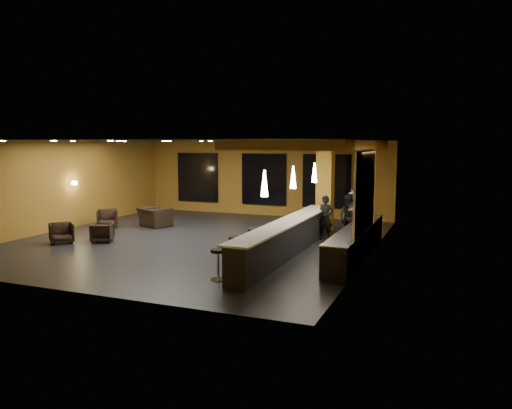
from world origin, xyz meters
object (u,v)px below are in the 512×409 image
at_px(prep_counter, 356,243).
at_px(armchair_a, 61,233).
at_px(pendant_2, 314,173).
at_px(bar_stool_5, 293,222).
at_px(column, 325,186).
at_px(armchair_d, 155,217).
at_px(bar_counter, 288,239).
at_px(pendant_1, 293,177).
at_px(staff_b, 349,218).
at_px(armchair_b, 102,233).
at_px(armchair_c, 107,218).
at_px(pendant_0, 264,183).
at_px(bar_stool_3, 269,233).
at_px(bar_stool_0, 218,260).
at_px(staff_a, 325,218).
at_px(bar_stool_1, 236,247).
at_px(staff_c, 356,214).
at_px(bar_stool_2, 254,239).
at_px(bar_stool_4, 287,226).

relative_size(prep_counter, armchair_a, 7.82).
bearing_deg(pendant_2, bar_stool_5, 155.60).
bearing_deg(column, armchair_d, -165.11).
distance_m(bar_counter, pendant_1, 1.92).
height_order(staff_b, armchair_b, staff_b).
bearing_deg(column, armchair_c, -162.55).
xyz_separation_m(pendant_0, armchair_b, (-6.57, 1.47, -2.03)).
bearing_deg(armchair_a, bar_stool_3, -35.01).
distance_m(bar_counter, armchair_d, 7.22).
bearing_deg(prep_counter, bar_counter, -165.96).
height_order(armchair_d, bar_stool_0, bar_stool_0).
height_order(staff_a, bar_stool_3, staff_a).
relative_size(pendant_0, bar_stool_0, 0.89).
height_order(staff_a, bar_stool_1, staff_a).
relative_size(bar_counter, staff_b, 4.99).
bearing_deg(column, staff_c, -46.62).
bearing_deg(bar_stool_2, staff_c, 56.35).
xyz_separation_m(pendant_1, pendant_2, (0.00, 2.50, 0.00)).
xyz_separation_m(armchair_a, armchair_b, (1.15, 0.70, -0.02)).
height_order(bar_counter, bar_stool_5, bar_counter).
bearing_deg(prep_counter, column, 116.00).
distance_m(armchair_d, bar_stool_3, 6.25).
bearing_deg(column, pendant_0, -90.00).
bearing_deg(column, bar_stool_0, -95.16).
bearing_deg(bar_stool_2, armchair_a, -174.76).
distance_m(armchair_d, bar_stool_4, 6.01).
distance_m(bar_stool_0, bar_stool_4, 5.39).
bearing_deg(staff_b, pendant_0, -82.67).
bearing_deg(bar_stool_2, armchair_d, 149.31).
bearing_deg(bar_counter, column, 90.00).
bearing_deg(pendant_1, staff_b, 61.96).
bearing_deg(pendant_1, armchair_b, -171.12).
distance_m(armchair_b, bar_stool_4, 6.42).
height_order(column, pendant_1, column).
height_order(pendant_1, bar_stool_3, pendant_1).
relative_size(pendant_1, bar_stool_1, 0.83).
distance_m(bar_stool_2, bar_stool_5, 4.01).
xyz_separation_m(bar_counter, bar_stool_0, (-0.72, -3.35, 0.00)).
relative_size(pendant_0, armchair_d, 0.59).
bearing_deg(bar_stool_0, column, 84.84).
distance_m(armchair_a, bar_stool_5, 8.24).
distance_m(bar_counter, armchair_c, 8.57).
distance_m(bar_counter, staff_a, 2.75).
height_order(armchair_a, bar_stool_2, bar_stool_2).
distance_m(staff_a, armchair_a, 9.12).
bearing_deg(bar_counter, prep_counter, 14.04).
bearing_deg(pendant_0, prep_counter, 51.34).
bearing_deg(prep_counter, bar_stool_4, 150.18).
relative_size(bar_counter, armchair_b, 11.21).
bearing_deg(staff_b, bar_stool_1, -91.81).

